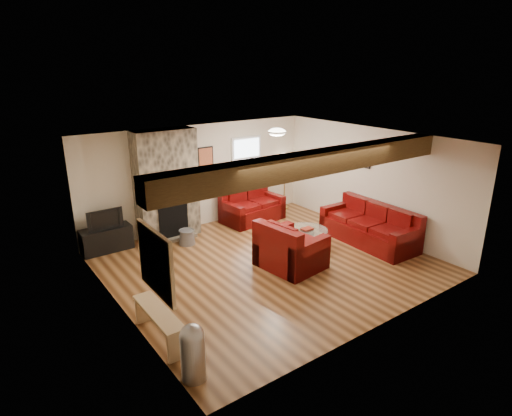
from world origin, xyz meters
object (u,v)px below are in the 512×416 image
at_px(tv_cabinet, 107,239).
at_px(loveseat, 252,205).
at_px(sofa_three, 369,224).
at_px(armchair_red, 291,244).
at_px(television, 104,218).
at_px(coffee_table, 307,239).
at_px(floor_lamp, 285,162).

bearing_deg(tv_cabinet, loveseat, -4.71).
distance_m(sofa_three, tv_cabinet, 5.77).
xyz_separation_m(loveseat, armchair_red, (-0.91, -2.60, 0.06)).
height_order(armchair_red, television, television).
height_order(armchair_red, tv_cabinet, armchair_red).
bearing_deg(television, coffee_table, -34.15).
bearing_deg(loveseat, television, 169.90).
height_order(armchair_red, floor_lamp, floor_lamp).
height_order(loveseat, coffee_table, loveseat).
bearing_deg(floor_lamp, sofa_three, -90.63).
distance_m(coffee_table, television, 4.36).
xyz_separation_m(loveseat, tv_cabinet, (-3.64, 0.30, -0.15)).
bearing_deg(tv_cabinet, sofa_three, -31.32).
bearing_deg(armchair_red, loveseat, -26.58).
distance_m(sofa_three, coffee_table, 1.48).
relative_size(sofa_three, tv_cabinet, 2.12).
xyz_separation_m(sofa_three, loveseat, (-1.29, 2.70, -0.02)).
xyz_separation_m(armchair_red, television, (-2.73, 2.90, 0.27)).
bearing_deg(sofa_three, tv_cabinet, -119.19).
height_order(tv_cabinet, floor_lamp, floor_lamp).
height_order(loveseat, floor_lamp, floor_lamp).
height_order(sofa_three, floor_lamp, floor_lamp).
bearing_deg(loveseat, coffee_table, -96.99).
bearing_deg(television, floor_lamp, 0.23).
relative_size(coffee_table, floor_lamp, 0.58).
relative_size(armchair_red, television, 1.56).
distance_m(television, floor_lamp, 5.00).
xyz_separation_m(sofa_three, tv_cabinet, (-4.93, 3.00, -0.17)).
relative_size(loveseat, coffee_table, 1.72).
relative_size(sofa_three, floor_lamp, 1.45).
xyz_separation_m(armchair_red, floor_lamp, (2.23, 2.92, 0.85)).
xyz_separation_m(coffee_table, floor_lamp, (1.38, 2.45, 1.10)).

